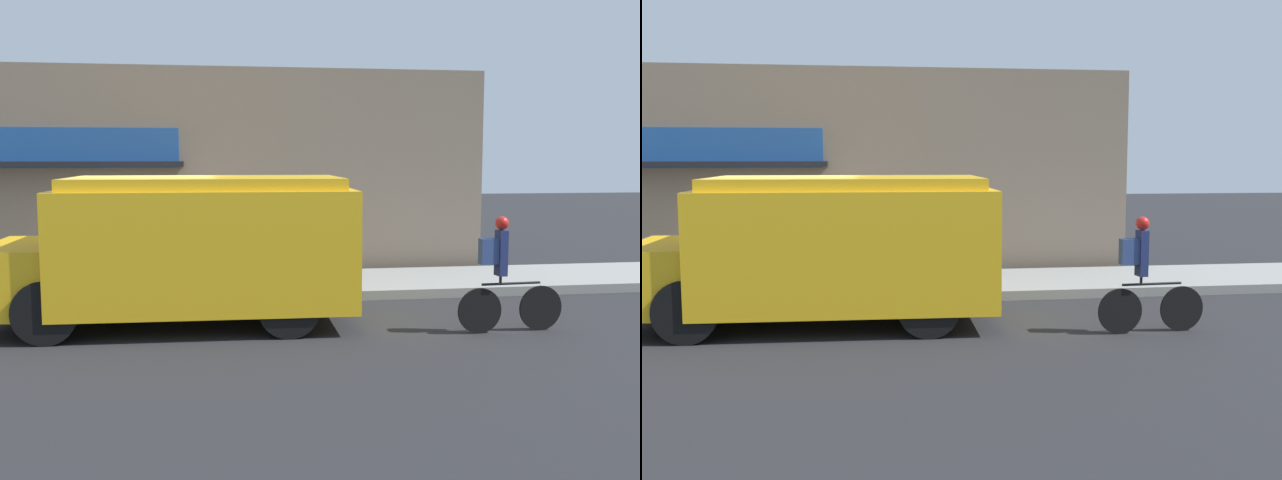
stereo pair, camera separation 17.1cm
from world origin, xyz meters
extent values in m
plane|color=#232326|center=(0.00, 0.00, 0.00)|extent=(70.00, 70.00, 0.00)
cube|color=gray|center=(0.00, 1.28, 0.08)|extent=(28.00, 2.56, 0.17)
cube|color=#756656|center=(0.00, 2.96, 2.15)|extent=(14.04, 0.18, 4.30)
cube|color=#1E4C93|center=(-1.30, 2.85, 2.67)|extent=(3.83, 0.05, 0.79)
cube|color=black|center=(-1.30, 2.59, 2.35)|extent=(4.02, 0.56, 0.10)
cube|color=yellow|center=(1.11, -1.39, 1.17)|extent=(4.33, 2.46, 1.72)
cube|color=yellow|center=(-1.50, -1.30, 0.78)|extent=(1.06, 2.16, 0.95)
cube|color=yellow|center=(1.11, -1.39, 2.11)|extent=(3.99, 2.27, 0.17)
cube|color=red|center=(0.00, 0.05, 1.25)|extent=(0.04, 0.44, 0.44)
cylinder|color=black|center=(-0.97, -0.32, 0.43)|extent=(0.88, 0.29, 0.87)
cylinder|color=black|center=(-1.04, -2.31, 0.43)|extent=(0.88, 0.29, 0.87)
cylinder|color=black|center=(2.28, -0.44, 0.43)|extent=(0.88, 0.29, 0.87)
cylinder|color=black|center=(2.21, -2.43, 0.43)|extent=(0.88, 0.29, 0.87)
cylinder|color=black|center=(5.84, -2.56, 0.32)|extent=(0.65, 0.08, 0.65)
cylinder|color=black|center=(4.90, -2.61, 0.32)|extent=(0.65, 0.08, 0.65)
cylinder|color=black|center=(5.37, -2.59, 0.70)|extent=(0.90, 0.09, 0.04)
cylinder|color=black|center=(5.21, -2.60, 0.76)|extent=(0.04, 0.04, 0.12)
cube|color=navy|center=(5.21, -2.60, 1.14)|extent=(0.13, 0.21, 0.65)
sphere|color=red|center=(5.21, -2.60, 1.57)|extent=(0.19, 0.19, 0.19)
cube|color=navy|center=(5.02, -2.61, 1.17)|extent=(0.27, 0.15, 0.36)
camera|label=1|loc=(1.03, -12.53, 2.51)|focal=42.00mm
camera|label=2|loc=(1.20, -12.55, 2.51)|focal=42.00mm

